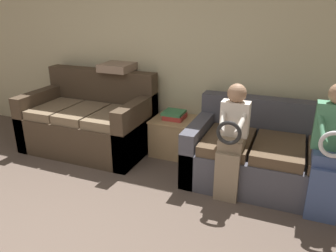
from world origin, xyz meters
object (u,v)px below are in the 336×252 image
object	(u,v)px
couch_side	(90,123)
throw_pillow	(118,67)
child_left_seated	(232,136)
side_shelf	(174,135)
couch_main	(278,157)
book_stack	(174,115)
child_right_seated	(331,147)

from	to	relation	value
couch_side	throw_pillow	world-z (taller)	throw_pillow
child_left_seated	side_shelf	distance (m)	1.19
couch_main	book_stack	xyz separation A→B (m)	(-1.31, 0.29, 0.22)
couch_main	book_stack	bearing A→B (deg)	167.36
couch_main	book_stack	world-z (taller)	couch_main
couch_side	child_left_seated	bearing A→B (deg)	-12.88
couch_side	throw_pillow	size ratio (longest dim) A/B	3.98
throw_pillow	child_left_seated	bearing A→B (deg)	-24.79
couch_side	child_left_seated	size ratio (longest dim) A/B	1.40
child_right_seated	throw_pillow	bearing A→B (deg)	163.07
couch_main	couch_side	distance (m)	2.42
child_right_seated	side_shelf	world-z (taller)	child_right_seated
throw_pillow	side_shelf	bearing A→B (deg)	-5.99
child_right_seated	side_shelf	xyz separation A→B (m)	(-1.74, 0.70, -0.43)
couch_main	side_shelf	xyz separation A→B (m)	(-1.31, 0.28, -0.06)
couch_side	child_left_seated	world-z (taller)	child_left_seated
child_left_seated	child_right_seated	size ratio (longest dim) A/B	0.93
child_right_seated	couch_side	bearing A→B (deg)	171.07
couch_main	throw_pillow	size ratio (longest dim) A/B	4.68
couch_side	side_shelf	xyz separation A→B (m)	(1.11, 0.25, -0.11)
child_right_seated	side_shelf	distance (m)	1.93
child_left_seated	side_shelf	xyz separation A→B (m)	(-0.87, 0.70, -0.40)
child_right_seated	side_shelf	bearing A→B (deg)	158.16
child_left_seated	throw_pillow	xyz separation A→B (m)	(-1.72, 0.79, 0.42)
couch_side	book_stack	distance (m)	1.15
child_right_seated	throw_pillow	size ratio (longest dim) A/B	3.04
couch_side	book_stack	world-z (taller)	couch_side
couch_main	child_right_seated	distance (m)	0.71
couch_main	couch_side	size ratio (longest dim) A/B	1.18
book_stack	throw_pillow	xyz separation A→B (m)	(-0.84, 0.08, 0.54)
child_right_seated	throw_pillow	distance (m)	2.73
child_left_seated	child_right_seated	bearing A→B (deg)	0.36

